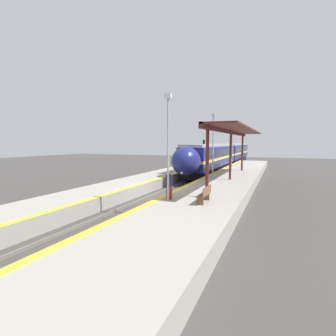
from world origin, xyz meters
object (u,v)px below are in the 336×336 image
object	(u,v)px
lamppost_far	(232,142)
railway_signal	(204,152)
train	(224,154)
lamppost_near	(168,141)
platform_bench	(205,194)
person_waiting	(169,185)
lamppost_farthest	(243,142)
lamppost_mid	(213,142)

from	to	relation	value
lamppost_far	railway_signal	bearing A→B (deg)	142.44
train	lamppost_near	size ratio (longest dim) A/B	7.00
train	platform_bench	distance (m)	29.06
person_waiting	lamppost_near	bearing A→B (deg)	-76.39
train	railway_signal	bearing A→B (deg)	-118.98
person_waiting	platform_bench	bearing A→B (deg)	-1.35
person_waiting	lamppost_farthest	xyz separation A→B (m)	(0.09, 31.51, 2.49)
lamppost_near	lamppost_far	distance (m)	21.25
platform_bench	lamppost_farthest	distance (m)	31.75
platform_bench	lamppost_near	distance (m)	3.49
railway_signal	person_waiting	bearing A→B (deg)	-79.26
platform_bench	person_waiting	world-z (taller)	person_waiting
train	lamppost_farthest	world-z (taller)	lamppost_farthest
lamppost_mid	lamppost_farthest	bearing A→B (deg)	90.00
platform_bench	lamppost_mid	xyz separation A→B (m)	(-2.01, 10.31, 2.83)
platform_bench	person_waiting	distance (m)	2.13
lamppost_mid	lamppost_farthest	distance (m)	21.25
person_waiting	lamppost_mid	size ratio (longest dim) A/B	0.27
train	platform_bench	xyz separation A→B (m)	(4.47, -28.71, -0.89)
train	railway_signal	world-z (taller)	railway_signal
railway_signal	platform_bench	bearing A→B (deg)	-74.64
platform_bench	railway_signal	bearing A→B (deg)	105.36
lamppost_mid	platform_bench	bearing A→B (deg)	-78.96
person_waiting	railway_signal	bearing A→B (deg)	100.74
train	person_waiting	distance (m)	28.76
platform_bench	lamppost_mid	bearing A→B (deg)	101.04
lamppost_near	lamppost_far	size ratio (longest dim) A/B	1.00
lamppost_near	lamppost_mid	size ratio (longest dim) A/B	1.00
lamppost_mid	lamppost_near	bearing A→B (deg)	-90.00
railway_signal	lamppost_farthest	xyz separation A→B (m)	(4.74, 6.98, 1.44)
lamppost_near	lamppost_farthest	xyz separation A→B (m)	(0.00, 31.88, 0.00)
lamppost_mid	train	bearing A→B (deg)	97.61
railway_signal	lamppost_farthest	world-z (taller)	lamppost_farthest
platform_bench	lamppost_far	distance (m)	21.22
person_waiting	lamppost_far	world-z (taller)	lamppost_far
platform_bench	lamppost_far	world-z (taller)	lamppost_far
railway_signal	lamppost_near	bearing A→B (deg)	-79.22
person_waiting	lamppost_far	bearing A→B (deg)	89.75
lamppost_farthest	platform_bench	bearing A→B (deg)	-86.35
lamppost_farthest	lamppost_near	bearing A→B (deg)	-90.00
lamppost_near	lamppost_mid	bearing A→B (deg)	90.00
railway_signal	lamppost_mid	distance (m)	15.11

